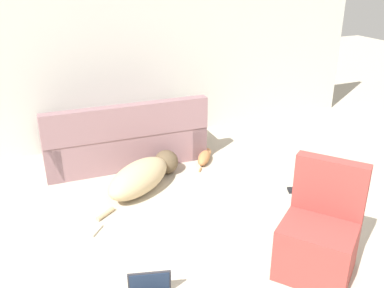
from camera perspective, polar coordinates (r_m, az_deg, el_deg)
The scene contains 7 objects.
wall_back at distance 6.21m, azimuth -6.15°, elevation 11.69°, with size 6.96×0.06×2.48m.
couch at distance 5.72m, azimuth -9.06°, elevation 0.56°, with size 2.10×0.93×0.86m.
dog at distance 5.00m, azimuth -6.48°, elevation -4.16°, with size 1.26×0.99×0.36m.
cat at distance 5.68m, azimuth 1.68°, elevation -1.75°, with size 0.40×0.50×0.14m.
book_cream at distance 4.42m, azimuth -13.12°, elevation -11.12°, with size 0.22×0.23×0.02m.
book_black at distance 5.14m, azimuth 13.82°, elevation -6.01°, with size 0.24×0.20×0.02m.
side_chair at distance 3.82m, azimuth 16.57°, elevation -11.87°, with size 0.81×0.82×0.97m.
Camera 1 is at (-1.85, -1.98, 2.46)m, focal length 40.00 mm.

